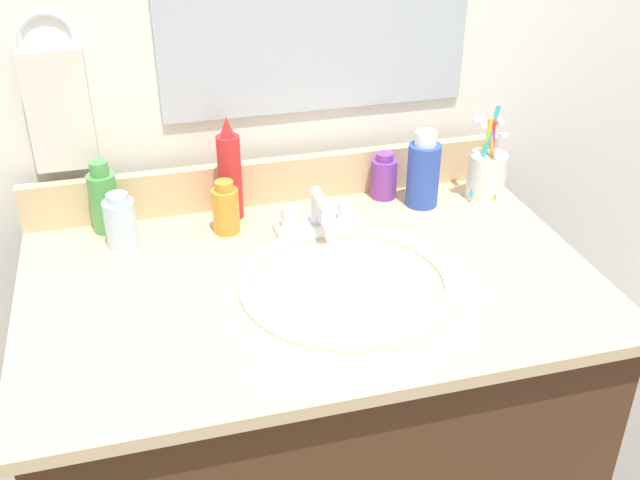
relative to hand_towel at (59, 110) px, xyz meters
name	(u,v)px	position (x,y,z in m)	size (l,w,h in m)	color
vanity_cabinet	(312,443)	(0.38, -0.32, -0.60)	(0.92, 0.56, 0.72)	#4C2D19
countertop	(311,283)	(0.38, -0.32, -0.23)	(0.96, 0.61, 0.02)	#D1B284
backsplash	(273,181)	(0.38, -0.02, -0.17)	(0.96, 0.02, 0.09)	#D1B284
back_wall	(269,226)	(0.38, 0.04, -0.31)	(2.06, 0.04, 1.30)	white
towel_ring	(47,40)	(0.00, 0.02, 0.12)	(0.10, 0.10, 0.01)	silver
hand_towel	(59,110)	(0.00, 0.00, 0.00)	(0.11, 0.04, 0.22)	silver
sink_basin	(348,299)	(0.43, -0.35, -0.25)	(0.37, 0.37, 0.11)	white
faucet	(318,216)	(0.43, -0.16, -0.19)	(0.16, 0.10, 0.08)	silver
bottle_oil_amber	(226,209)	(0.27, -0.12, -0.17)	(0.05, 0.05, 0.10)	gold
bottle_spray_red	(230,173)	(0.29, -0.06, -0.13)	(0.04, 0.04, 0.20)	red
bottle_toner_green	(104,200)	(0.05, -0.06, -0.16)	(0.05, 0.05, 0.14)	#4C9E4C
bottle_gel_clear	(121,222)	(0.08, -0.12, -0.17)	(0.06, 0.06, 0.10)	silver
bottle_cream_purple	(384,177)	(0.60, -0.06, -0.18)	(0.05, 0.05, 0.10)	#7A3899
bottle_shampoo_blue	(423,172)	(0.66, -0.11, -0.15)	(0.06, 0.06, 0.15)	#2D4CB2
cup_white_ceramic	(486,174)	(0.79, -0.12, -0.17)	(0.08, 0.09, 0.19)	white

